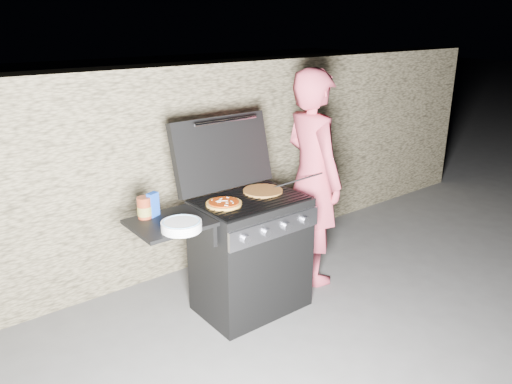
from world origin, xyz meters
TOP-DOWN VIEW (x-y plane):
  - ground at (0.00, 0.00)m, footprint 50.00×50.00m
  - stone_wall at (0.00, 1.05)m, footprint 8.00×0.35m
  - gas_grill at (-0.25, 0.00)m, footprint 1.34×0.79m
  - pizza_topped at (-0.23, 0.01)m, footprint 0.33×0.33m
  - pizza_plain at (0.16, 0.06)m, footprint 0.38×0.38m
  - sauce_jar at (-0.77, 0.15)m, footprint 0.10×0.10m
  - blue_carton at (-0.71, 0.15)m, footprint 0.09×0.07m
  - plate_stack at (-0.68, -0.18)m, footprint 0.26×0.26m
  - person at (0.72, 0.09)m, footprint 0.53×0.72m
  - tongs at (0.45, 0.00)m, footprint 0.43×0.15m

SIDE VIEW (x-z plane):
  - ground at x=0.00m, z-range 0.00..0.00m
  - gas_grill at x=-0.25m, z-range 0.00..0.91m
  - stone_wall at x=0.00m, z-range 0.00..1.80m
  - person at x=0.72m, z-range 0.00..1.81m
  - pizza_plain at x=0.16m, z-range 0.91..0.93m
  - pizza_topped at x=-0.23m, z-range 0.91..0.94m
  - plate_stack at x=-0.68m, z-range 0.90..0.96m
  - tongs at x=0.45m, z-range 0.91..1.00m
  - sauce_jar at x=-0.77m, z-range 0.90..1.05m
  - blue_carton at x=-0.71m, z-range 0.90..1.07m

